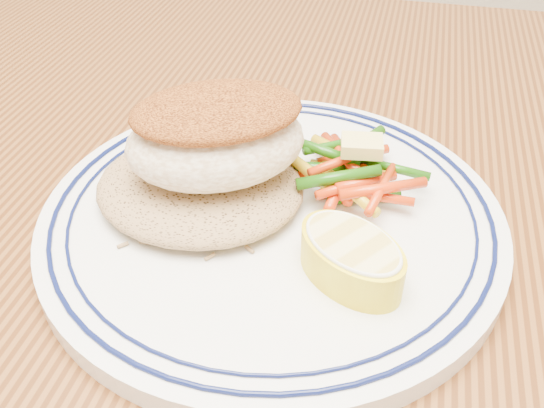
{
  "coord_description": "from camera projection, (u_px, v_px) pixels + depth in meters",
  "views": [
    {
      "loc": [
        0.09,
        -0.3,
        1.01
      ],
      "look_at": [
        0.02,
        -0.0,
        0.77
      ],
      "focal_mm": 40.0,
      "sensor_mm": 36.0,
      "label": 1
    }
  ],
  "objects": [
    {
      "name": "lemon_wedge",
      "position": [
        351.0,
        257.0,
        0.34
      ],
      "size": [
        0.09,
        0.09,
        0.03
      ],
      "color": "yellow",
      "rests_on": "plate"
    },
    {
      "name": "fish_fillet",
      "position": [
        216.0,
        135.0,
        0.37
      ],
      "size": [
        0.14,
        0.12,
        0.06
      ],
      "color": "#F3E5C9",
      "rests_on": "rice_pilaf"
    },
    {
      "name": "plate",
      "position": [
        272.0,
        217.0,
        0.4
      ],
      "size": [
        0.3,
        0.3,
        0.02
      ],
      "color": "white",
      "rests_on": "dining_table"
    },
    {
      "name": "butter_pat",
      "position": [
        362.0,
        146.0,
        0.4
      ],
      "size": [
        0.03,
        0.02,
        0.01
      ],
      "primitive_type": "cube",
      "rotation": [
        0.0,
        0.0,
        0.14
      ],
      "color": "#EDDB74",
      "rests_on": "vegetable_pile"
    },
    {
      "name": "vegetable_pile",
      "position": [
        348.0,
        169.0,
        0.41
      ],
      "size": [
        0.11,
        0.11,
        0.03
      ],
      "color": "red",
      "rests_on": "plate"
    },
    {
      "name": "dining_table",
      "position": [
        250.0,
        315.0,
        0.47
      ],
      "size": [
        1.5,
        0.9,
        0.75
      ],
      "color": "#4C270F",
      "rests_on": "ground"
    },
    {
      "name": "rice_pilaf",
      "position": [
        200.0,
        183.0,
        0.4
      ],
      "size": [
        0.14,
        0.12,
        0.03
      ],
      "primitive_type": "ellipsoid",
      "color": "#927149",
      "rests_on": "plate"
    }
  ]
}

